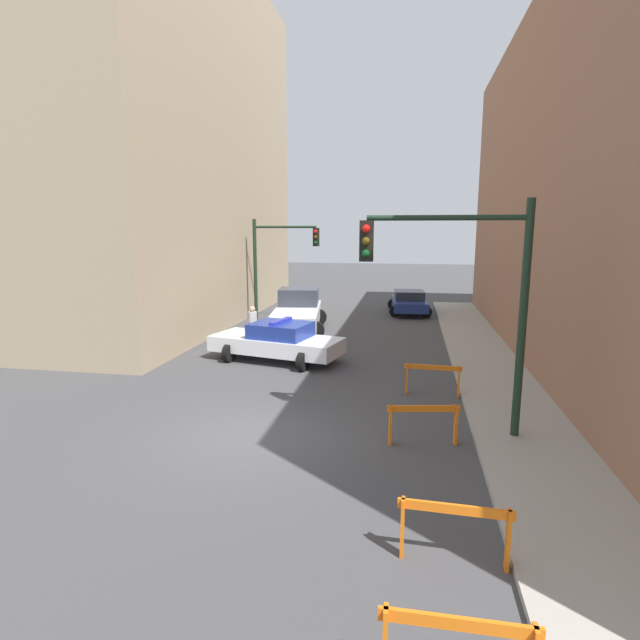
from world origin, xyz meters
TOP-DOWN VIEW (x-y plane):
  - ground_plane at (0.00, 0.00)m, footprint 120.00×120.00m
  - sidewalk_right at (6.20, 0.00)m, footprint 2.40×44.00m
  - building_corner_left at (-12.00, 14.00)m, footprint 14.00×20.00m
  - traffic_light_near at (4.73, 0.87)m, footprint 3.64×0.35m
  - traffic_light_far at (-3.30, 14.45)m, footprint 3.44×0.35m
  - police_car at (-1.14, 6.62)m, footprint 5.00×3.02m
  - white_truck at (-1.63, 12.05)m, footprint 3.11×5.62m
  - parked_car_near at (3.46, 17.96)m, footprint 2.50×4.43m
  - pedestrian_crossing at (-2.68, 8.54)m, footprint 0.49×0.49m
  - barrier_mid at (4.20, -3.71)m, footprint 1.60×0.22m
  - barrier_back at (3.86, 0.26)m, footprint 1.58×0.44m
  - barrier_corner at (4.20, 3.67)m, footprint 1.60×0.23m

SIDE VIEW (x-z plane):
  - ground_plane at x=0.00m, z-range 0.00..0.00m
  - sidewalk_right at x=6.20m, z-range 0.00..0.12m
  - barrier_mid at x=4.20m, z-range 0.17..1.07m
  - barrier_back at x=3.86m, z-range 0.17..1.07m
  - barrier_corner at x=4.20m, z-range 0.17..1.07m
  - parked_car_near at x=3.46m, z-range 0.02..1.33m
  - police_car at x=-1.14m, z-range -0.04..1.48m
  - pedestrian_crossing at x=-2.68m, z-range 0.03..1.69m
  - white_truck at x=-1.63m, z-range -0.04..1.86m
  - traffic_light_far at x=-3.30m, z-range 0.80..6.00m
  - traffic_light_near at x=4.73m, z-range 0.93..6.13m
  - building_corner_left at x=-12.00m, z-range 0.00..17.73m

